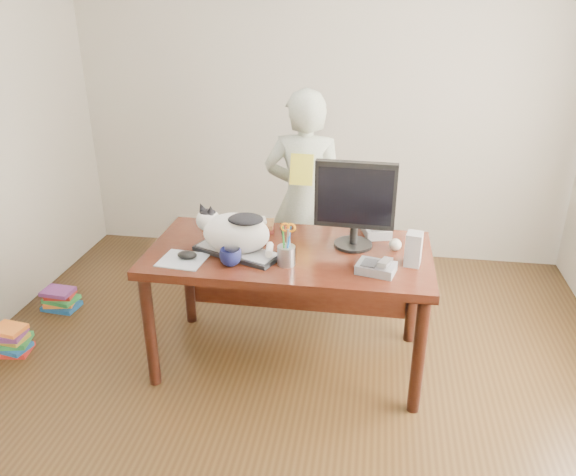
# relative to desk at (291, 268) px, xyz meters

# --- Properties ---
(room) EXTENTS (4.50, 4.50, 4.50)m
(room) POSITION_rel_desk_xyz_m (0.00, -0.68, 0.75)
(room) COLOR black
(room) RESTS_ON ground
(desk) EXTENTS (1.60, 0.80, 0.75)m
(desk) POSITION_rel_desk_xyz_m (0.00, 0.00, 0.00)
(desk) COLOR black
(desk) RESTS_ON ground
(keyboard) EXTENTS (0.53, 0.36, 0.03)m
(keyboard) POSITION_rel_desk_xyz_m (-0.28, -0.17, 0.16)
(keyboard) COLOR black
(keyboard) RESTS_ON desk
(cat) EXTENTS (0.48, 0.35, 0.27)m
(cat) POSITION_rel_desk_xyz_m (-0.30, -0.17, 0.29)
(cat) COLOR white
(cat) RESTS_ON keyboard
(monitor) EXTENTS (0.45, 0.23, 0.51)m
(monitor) POSITION_rel_desk_xyz_m (0.35, 0.03, 0.43)
(monitor) COLOR black
(monitor) RESTS_ON desk
(pen_cup) EXTENTS (0.10, 0.10, 0.25)m
(pen_cup) POSITION_rel_desk_xyz_m (0.01, -0.26, 0.22)
(pen_cup) COLOR gray
(pen_cup) RESTS_ON desk
(mousepad) EXTENTS (0.26, 0.24, 0.01)m
(mousepad) POSITION_rel_desk_xyz_m (-0.56, -0.30, 0.15)
(mousepad) COLOR silver
(mousepad) RESTS_ON desk
(mouse) EXTENTS (0.12, 0.08, 0.04)m
(mouse) POSITION_rel_desk_xyz_m (-0.54, -0.28, 0.17)
(mouse) COLOR black
(mouse) RESTS_ON mousepad
(coffee_mug) EXTENTS (0.17, 0.17, 0.09)m
(coffee_mug) POSITION_rel_desk_xyz_m (-0.28, -0.30, 0.19)
(coffee_mug) COLOR black
(coffee_mug) RESTS_ON desk
(phone) EXTENTS (0.22, 0.18, 0.09)m
(phone) POSITION_rel_desk_xyz_m (0.49, -0.27, 0.18)
(phone) COLOR slate
(phone) RESTS_ON desk
(speaker) EXTENTS (0.10, 0.11, 0.18)m
(speaker) POSITION_rel_desk_xyz_m (0.68, -0.15, 0.24)
(speaker) COLOR #99999B
(speaker) RESTS_ON desk
(baseball) EXTENTS (0.07, 0.07, 0.07)m
(baseball) POSITION_rel_desk_xyz_m (0.59, 0.02, 0.18)
(baseball) COLOR white
(baseball) RESTS_ON desk
(book_stack) EXTENTS (0.23, 0.19, 0.07)m
(book_stack) POSITION_rel_desk_xyz_m (-0.24, 0.18, 0.18)
(book_stack) COLOR #4A1713
(book_stack) RESTS_ON desk
(calculator) EXTENTS (0.19, 0.23, 0.06)m
(calculator) POSITION_rel_desk_xyz_m (0.48, 0.23, 0.18)
(calculator) COLOR slate
(calculator) RESTS_ON desk
(person) EXTENTS (0.58, 0.40, 1.54)m
(person) POSITION_rel_desk_xyz_m (-0.01, 0.68, 0.17)
(person) COLOR silver
(person) RESTS_ON ground
(held_book) EXTENTS (0.15, 0.09, 0.20)m
(held_book) POSITION_rel_desk_xyz_m (-0.01, 0.51, 0.45)
(held_book) COLOR gold
(held_book) RESTS_ON person
(book_pile_a) EXTENTS (0.27, 0.22, 0.18)m
(book_pile_a) POSITION_rel_desk_xyz_m (-1.75, -0.28, -0.51)
(book_pile_a) COLOR #B32119
(book_pile_a) RESTS_ON ground
(book_pile_b) EXTENTS (0.26, 0.20, 0.15)m
(book_pile_b) POSITION_rel_desk_xyz_m (-1.72, 0.27, -0.53)
(book_pile_b) COLOR #185295
(book_pile_b) RESTS_ON ground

